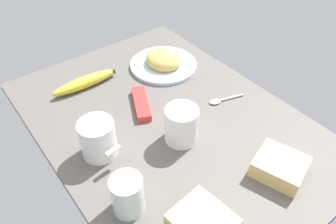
% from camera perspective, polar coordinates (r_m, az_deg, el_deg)
% --- Properties ---
extents(tabletop, '(0.90, 0.64, 0.02)m').
position_cam_1_polar(tabletop, '(0.93, -0.00, -1.84)').
color(tabletop, '#5B5651').
rests_on(tabletop, ground).
extents(plate_of_food, '(0.22, 0.22, 0.06)m').
position_cam_1_polar(plate_of_food, '(1.12, -0.80, 8.59)').
color(plate_of_food, silver).
rests_on(plate_of_food, tabletop).
extents(coffee_mug_black, '(0.09, 0.11, 0.10)m').
position_cam_1_polar(coffee_mug_black, '(0.84, 2.31, -2.12)').
color(coffee_mug_black, white).
rests_on(coffee_mug_black, tabletop).
extents(coffee_mug_milky, '(0.11, 0.09, 0.10)m').
position_cam_1_polar(coffee_mug_milky, '(0.82, -11.90, -4.45)').
color(coffee_mug_milky, white).
rests_on(coffee_mug_milky, tabletop).
extents(sandwich_main, '(0.14, 0.13, 0.04)m').
position_cam_1_polar(sandwich_main, '(0.82, 18.58, -8.85)').
color(sandwich_main, '#DBB77A').
rests_on(sandwich_main, tabletop).
extents(sandwich_side, '(0.13, 0.12, 0.04)m').
position_cam_1_polar(sandwich_side, '(0.70, 5.93, -18.46)').
color(sandwich_side, beige).
rests_on(sandwich_side, tabletop).
extents(glass_of_milk, '(0.07, 0.07, 0.09)m').
position_cam_1_polar(glass_of_milk, '(0.72, -6.93, -14.08)').
color(glass_of_milk, silver).
rests_on(glass_of_milk, tabletop).
extents(banana, '(0.04, 0.21, 0.04)m').
position_cam_1_polar(banana, '(1.06, -14.04, 4.95)').
color(banana, yellow).
rests_on(banana, tabletop).
extents(spoon, '(0.05, 0.11, 0.01)m').
position_cam_1_polar(spoon, '(0.99, 9.05, 2.01)').
color(spoon, silver).
rests_on(spoon, tabletop).
extents(snack_bar, '(0.14, 0.09, 0.02)m').
position_cam_1_polar(snack_bar, '(0.96, -4.62, 1.46)').
color(snack_bar, red).
rests_on(snack_bar, tabletop).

